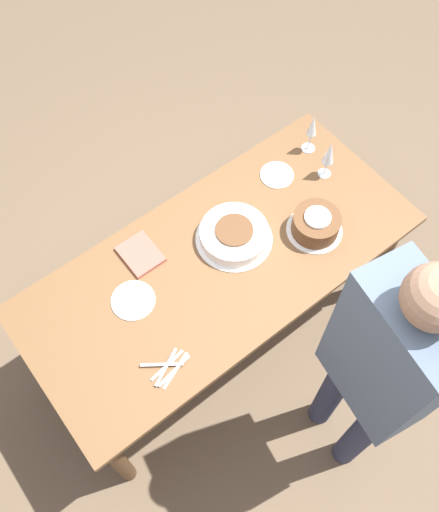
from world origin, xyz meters
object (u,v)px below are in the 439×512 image
Objects in this scene: cake_front_chocolate at (316,224)px; wine_glass_far at (329,154)px; wine_glass_near at (312,128)px; cake_center_white at (234,235)px; person_cutting at (381,368)px.

cake_front_chocolate is 1.16× the size of wine_glass_far.
cake_center_white is at bearing -163.62° from wine_glass_near.
person_cutting reaches higher than cake_front_chocolate.
wine_glass_near reaches higher than wine_glass_far.
person_cutting is at bearing -117.37° from cake_front_chocolate.
wine_glass_far is (-0.04, -0.16, -0.00)m from wine_glass_near.
wine_glass_near is at bearing -22.01° from person_cutting.
person_cutting is at bearing -121.91° from wine_glass_near.
wine_glass_near is (0.30, 0.37, 0.10)m from cake_front_chocolate.
cake_front_chocolate is at bearing -17.47° from person_cutting.
cake_center_white is 0.65m from wine_glass_near.
cake_center_white is at bearing 148.99° from cake_front_chocolate.
wine_glass_far is 0.13× the size of person_cutting.
cake_front_chocolate is 0.15× the size of person_cutting.
cake_center_white is 1.58× the size of wine_glass_far.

